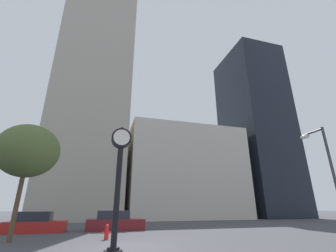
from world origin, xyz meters
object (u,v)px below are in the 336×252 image
Objects in this scene: bare_tree at (28,151)px; car_red at (36,224)px; street_clock at (119,171)px; street_lamp_right at (324,163)px; car_maroon at (115,222)px; fire_hydrant_near at (107,232)px.

car_red is at bearing 89.64° from bare_tree.
street_clock is 10.96m from street_lamp_right.
car_red is 0.90× the size of car_maroon.
street_lamp_right is 16.61m from bare_tree.
bare_tree is (-4.92, 4.37, 1.58)m from street_clock.
fire_hydrant_near is (-0.16, 4.15, -2.76)m from street_clock.
bare_tree is (-5.48, -4.91, 4.13)m from car_maroon.
fire_hydrant_near is 6.45m from bare_tree.
car_red is at bearing 148.41° from street_lamp_right.
car_maroon is at bearing 0.31° from car_red.
car_maroon is (0.55, 9.28, -2.55)m from street_clock.
street_clock is at bearing -63.08° from car_red.
street_lamp_right is at bearing -23.16° from fire_hydrant_near.
fire_hydrant_near is at bearing -2.65° from bare_tree.
street_clock reaches higher than car_maroon.
fire_hydrant_near is 0.13× the size of street_lamp_right.
street_lamp_right reaches higher than street_clock.
bare_tree reaches higher than car_red.
car_red reaches higher than fire_hydrant_near.
bare_tree reaches higher than fire_hydrant_near.
bare_tree is at bearing -139.63° from car_maroon.
car_maroon is (5.45, 0.15, 0.02)m from car_red.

